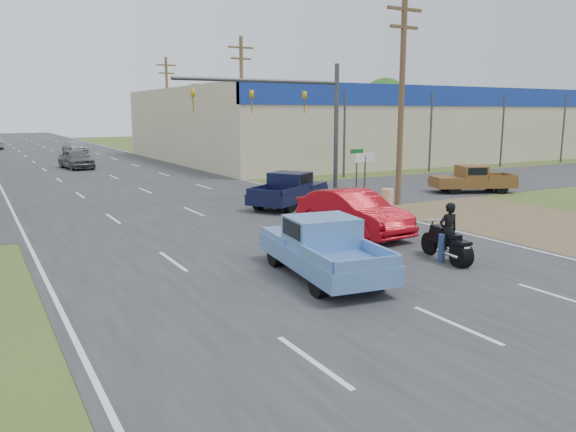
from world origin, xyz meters
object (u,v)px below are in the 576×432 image
navy_pickup (290,189)px  brown_pickup (471,179)px  red_convertible (353,213)px  motorcycle (449,245)px  blue_pickup (321,246)px  distant_car_silver (75,147)px  distant_car_grey (76,159)px  rider (448,234)px

navy_pickup → brown_pickup: size_ratio=1.06×
red_convertible → brown_pickup: (12.39, 5.75, -0.05)m
motorcycle → blue_pickup: bearing=179.4°
red_convertible → brown_pickup: bearing=20.4°
red_convertible → blue_pickup: (-3.98, -3.97, 0.03)m
blue_pickup → red_convertible: bearing=52.7°
distant_car_silver → motorcycle: bearing=-97.5°
motorcycle → blue_pickup: blue_pickup is taller
blue_pickup → navy_pickup: 11.82m
red_convertible → distant_car_grey: bearing=94.2°
red_convertible → navy_pickup: navy_pickup is taller
red_convertible → blue_pickup: bearing=-139.6°
navy_pickup → distant_car_silver: navy_pickup is taller
motorcycle → rider: size_ratio=1.35×
rider → distant_car_grey: bearing=-73.2°
motorcycle → distant_car_silver: size_ratio=0.51×
brown_pickup → distant_car_grey: 30.55m
red_convertible → brown_pickup: red_convertible is taller
brown_pickup → red_convertible: bearing=138.4°
blue_pickup → motorcycle: bearing=-1.7°
red_convertible → blue_pickup: 5.62m
brown_pickup → distant_car_grey: size_ratio=1.06×
distant_car_grey → navy_pickup: bearing=-84.5°
motorcycle → distant_car_grey: distant_car_grey is taller
red_convertible → distant_car_grey: size_ratio=1.07×
red_convertible → distant_car_silver: bearing=87.5°
blue_pickup → navy_pickup: bearing=72.1°
brown_pickup → blue_pickup: bearing=144.2°
rider → navy_pickup: size_ratio=0.33×
motorcycle → rider: bearing=90.0°
motorcycle → distant_car_silver: (-1.90, 55.09, 0.14)m
brown_pickup → distant_car_grey: bearing=57.6°
motorcycle → red_convertible: bearing=100.9°
motorcycle → brown_pickup: bearing=49.4°
blue_pickup → brown_pickup: 19.05m
distant_car_silver → blue_pickup: bearing=-101.9°
blue_pickup → distant_car_grey: 35.02m
red_convertible → blue_pickup: size_ratio=0.94×
red_convertible → navy_pickup: size_ratio=0.95×
rider → red_convertible: bearing=-79.0°
blue_pickup → brown_pickup: bearing=38.5°
rider → navy_pickup: rider is taller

